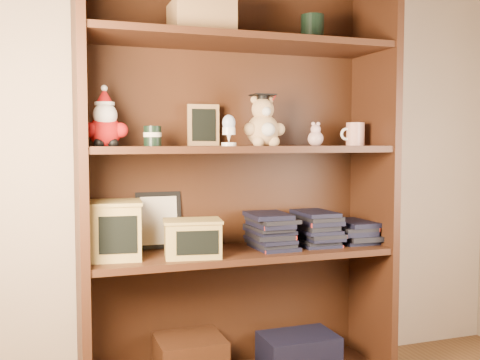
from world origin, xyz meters
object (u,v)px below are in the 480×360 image
object	(u,v)px
bookcase	(235,190)
teacher_mug	(355,134)
grad_teddy_bear	(263,126)
treats_box	(115,229)

from	to	relation	value
bookcase	teacher_mug	size ratio (longest dim) A/B	15.19
grad_teddy_bear	teacher_mug	size ratio (longest dim) A/B	1.93
teacher_mug	grad_teddy_bear	bearing A→B (deg)	-179.13
bookcase	grad_teddy_bear	distance (m)	0.27
grad_teddy_bear	teacher_mug	bearing A→B (deg)	0.87
bookcase	treats_box	distance (m)	0.49
bookcase	teacher_mug	distance (m)	0.55
grad_teddy_bear	teacher_mug	world-z (taller)	grad_teddy_bear
teacher_mug	treats_box	xyz separation A→B (m)	(-0.97, -0.00, -0.34)
grad_teddy_bear	treats_box	bearing A→B (deg)	179.47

